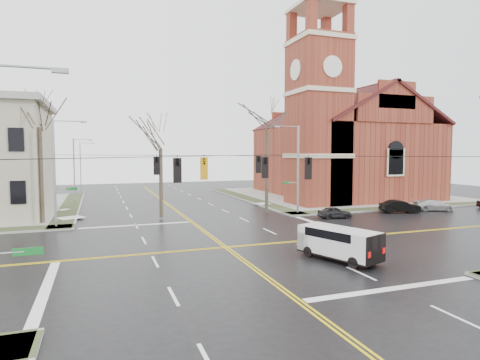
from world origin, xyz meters
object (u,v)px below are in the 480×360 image
object	(u,v)px
signal_pole_ne	(297,166)
tree_nw_near	(160,144)
tree_ne	(267,125)
streetlight_north_b	(81,164)
streetlight_north_a	(75,168)
parked_car_c	(433,205)
signal_pole_nw	(57,170)
parked_car_a	(335,212)
cargo_van	(336,241)
tree_nw_far	(39,121)
parked_car_b	(400,206)
church	(337,138)

from	to	relation	value
signal_pole_ne	tree_nw_near	bearing A→B (deg)	173.06
tree_ne	streetlight_north_b	bearing A→B (deg)	118.51
streetlight_north_a	streetlight_north_b	world-z (taller)	same
parked_car_c	tree_ne	distance (m)	20.49
signal_pole_nw	parked_car_c	bearing A→B (deg)	-4.44
signal_pole_ne	streetlight_north_a	size ratio (longest dim) A/B	1.12
streetlight_north_b	parked_car_a	xyz separation A→B (m)	(24.29, -40.14, -3.91)
streetlight_north_b	cargo_van	distance (m)	55.56
streetlight_north_a	tree_nw_far	size ratio (longest dim) A/B	0.63
signal_pole_ne	signal_pole_nw	size ratio (longest dim) A/B	1.00
streetlight_north_b	tree_nw_near	distance (m)	35.92
streetlight_north_a	cargo_van	distance (m)	36.92
signal_pole_ne	tree_ne	distance (m)	5.23
parked_car_b	tree_nw_near	size ratio (longest dim) A/B	0.41
parked_car_a	streetlight_north_b	bearing A→B (deg)	42.42
parked_car_b	tree_ne	distance (m)	16.56
cargo_van	tree_ne	xyz separation A→B (m)	(3.18, 17.83, 8.06)
signal_pole_ne	parked_car_a	distance (m)	6.15
cargo_van	signal_pole_nw	bearing A→B (deg)	114.88
church	signal_pole_nw	xyz separation A→B (m)	(-36.09, -13.28, -3.48)
cargo_van	parked_car_c	size ratio (longest dim) A/B	1.25
signal_pole_nw	parked_car_c	world-z (taller)	signal_pole_nw
parked_car_a	parked_car_b	xyz separation A→B (m)	(8.44, 0.67, 0.12)
church	parked_car_c	distance (m)	18.11
parked_car_c	tree_nw_far	bearing A→B (deg)	103.67
signal_pole_nw	parked_car_a	distance (m)	25.60
parked_car_a	tree_nw_far	xyz separation A→B (m)	(-26.42, 5.92, 8.61)
streetlight_north_b	cargo_van	xyz separation A→B (m)	(15.98, -53.11, -3.35)
tree_nw_near	cargo_van	bearing A→B (deg)	-67.21
signal_pole_ne	signal_pole_nw	bearing A→B (deg)	180.00
parked_car_c	signal_pole_ne	bearing A→B (deg)	100.33
tree_nw_far	tree_nw_near	distance (m)	10.64
streetlight_north_a	tree_ne	size ratio (longest dim) A/B	0.63
tree_nw_near	streetlight_north_b	bearing A→B (deg)	103.40
church	signal_pole_ne	world-z (taller)	church
cargo_van	tree_nw_near	xyz separation A→B (m)	(-7.68, 18.27, 6.10)
signal_pole_ne	parked_car_c	xyz separation A→B (m)	(15.32, -2.95, -4.33)
church	parked_car_b	bearing A→B (deg)	-99.38
signal_pole_nw	parked_car_b	bearing A→B (deg)	-5.08
church	parked_car_b	world-z (taller)	church
tree_nw_far	signal_pole_nw	bearing A→B (deg)	-57.27
parked_car_b	parked_car_a	bearing A→B (deg)	110.04
tree_nw_far	parked_car_a	bearing A→B (deg)	-12.62
parked_car_a	streetlight_north_a	bearing A→B (deg)	61.58
signal_pole_nw	tree_ne	world-z (taller)	tree_ne
signal_pole_ne	cargo_van	bearing A→B (deg)	-109.84
church	tree_nw_far	xyz separation A→B (m)	(-37.55, -11.00, 0.74)
signal_pole_nw	cargo_van	bearing A→B (deg)	-44.93
signal_pole_ne	streetlight_north_b	size ratio (longest dim) A/B	1.12
streetlight_north_b	tree_ne	distance (m)	40.43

